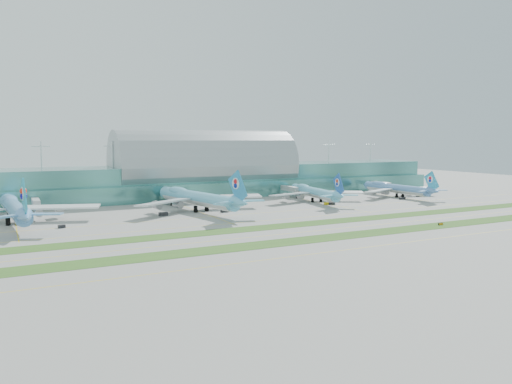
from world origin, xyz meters
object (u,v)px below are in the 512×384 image
airliner_c (314,192)px  taxiway_sign_east (441,224)px  airliner_b (196,197)px  airliner_d (396,188)px  airliner_a (15,208)px  terminal (205,174)px

airliner_c → taxiway_sign_east: airliner_c is taller
airliner_b → airliner_d: 137.54m
airliner_d → airliner_a: bearing=179.0°
airliner_b → taxiway_sign_east: (78.97, -89.75, -6.57)m
terminal → airliner_c: 76.63m
airliner_a → airliner_c: 161.74m
airliner_d → terminal: bearing=147.2°
taxiway_sign_east → airliner_a: bearing=154.8°
terminal → airliner_b: 73.72m
airliner_d → taxiway_sign_east: 108.76m
airliner_a → airliner_c: bearing=-2.5°
terminal → airliner_c: size_ratio=4.93×
terminal → airliner_a: (-116.28, -66.45, -7.24)m
airliner_a → terminal: bearing=25.4°
terminal → airliner_c: terminal is taller
airliner_b → airliner_c: (76.54, 5.23, -1.25)m
airliner_a → airliner_b: airliner_b is taller
airliner_a → taxiway_sign_east: (164.07, -89.73, -6.45)m
taxiway_sign_east → airliner_d: bearing=60.9°
airliner_a → airliner_c: airliner_a is taller
terminal → airliner_b: bearing=-115.1°
airliner_b → airliner_c: 76.73m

